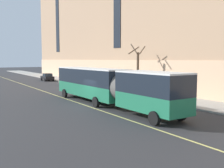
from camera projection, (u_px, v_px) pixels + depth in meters
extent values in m
plane|color=#303033|center=(91.00, 105.00, 25.81)|extent=(260.00, 260.00, 0.00)
cube|color=#ADA89E|center=(146.00, 94.00, 33.33)|extent=(5.09, 160.00, 0.15)
cube|color=#E5B68D|center=(178.00, 78.00, 31.90)|extent=(0.14, 110.00, 4.40)
cube|color=#1E704C|center=(90.00, 90.00, 28.26)|extent=(2.75, 11.66, 1.28)
cube|color=black|center=(90.00, 76.00, 28.13)|extent=(2.76, 11.66, 1.57)
cube|color=white|center=(90.00, 68.00, 28.05)|extent=(2.77, 11.66, 0.12)
cube|color=#19232D|center=(69.00, 75.00, 33.03)|extent=(2.37, 0.12, 1.18)
cube|color=orange|center=(68.00, 69.00, 32.97)|extent=(1.80, 0.09, 0.28)
cube|color=black|center=(69.00, 89.00, 33.22)|extent=(2.52, 0.16, 0.24)
cube|color=white|center=(62.00, 88.00, 32.71)|extent=(0.28, 0.06, 0.18)
cube|color=white|center=(75.00, 87.00, 33.68)|extent=(0.28, 0.06, 0.18)
cylinder|color=#595651|center=(124.00, 88.00, 22.91)|extent=(2.46, 1.04, 2.44)
cube|color=#1E704C|center=(152.00, 102.00, 19.95)|extent=(2.67, 6.28, 1.28)
cube|color=black|center=(152.00, 84.00, 19.82)|extent=(2.68, 6.28, 1.57)
cube|color=white|center=(152.00, 72.00, 19.74)|extent=(2.69, 6.28, 0.12)
cylinder|color=black|center=(65.00, 93.00, 31.04)|extent=(0.32, 1.00, 1.00)
cylinder|color=black|center=(84.00, 92.00, 32.43)|extent=(0.32, 1.00, 1.00)
cylinder|color=black|center=(96.00, 102.00, 24.73)|extent=(0.32, 1.00, 1.00)
cylinder|color=black|center=(118.00, 100.00, 26.11)|extent=(0.32, 1.00, 1.00)
cylinder|color=black|center=(154.00, 118.00, 17.90)|extent=(0.32, 1.00, 1.00)
cylinder|color=black|center=(181.00, 114.00, 19.28)|extent=(0.32, 1.00, 1.00)
cube|color=silver|center=(128.00, 93.00, 30.28)|extent=(1.88, 4.78, 0.64)
cube|color=#232D38|center=(129.00, 88.00, 30.02)|extent=(1.61, 2.17, 0.56)
cube|color=silver|center=(129.00, 85.00, 29.99)|extent=(1.57, 2.07, 0.04)
cylinder|color=black|center=(115.00, 95.00, 31.13)|extent=(0.23, 0.64, 0.64)
cylinder|color=black|center=(127.00, 94.00, 32.01)|extent=(0.23, 0.64, 0.64)
cylinder|color=black|center=(129.00, 98.00, 28.61)|extent=(0.23, 0.64, 0.64)
cylinder|color=black|center=(141.00, 97.00, 29.50)|extent=(0.23, 0.64, 0.64)
cube|color=black|center=(47.00, 78.00, 55.08)|extent=(1.92, 4.37, 0.64)
cube|color=#232D38|center=(47.00, 75.00, 54.84)|extent=(1.63, 1.99, 0.56)
cube|color=black|center=(47.00, 74.00, 54.81)|extent=(1.59, 1.90, 0.04)
cylinder|color=black|center=(42.00, 79.00, 55.83)|extent=(0.24, 0.65, 0.64)
cylinder|color=black|center=(50.00, 79.00, 56.70)|extent=(0.24, 0.65, 0.64)
cylinder|color=black|center=(45.00, 80.00, 53.53)|extent=(0.24, 0.65, 0.64)
cylinder|color=black|center=(53.00, 79.00, 54.39)|extent=(0.24, 0.65, 0.64)
cube|color=#BCAD89|center=(68.00, 82.00, 45.24)|extent=(1.87, 4.75, 0.64)
cube|color=#232D38|center=(69.00, 78.00, 44.98)|extent=(1.62, 2.15, 0.56)
cube|color=#BCAD89|center=(69.00, 77.00, 44.96)|extent=(1.58, 2.06, 0.04)
cylinder|color=black|center=(61.00, 83.00, 46.07)|extent=(0.23, 0.64, 0.64)
cylinder|color=black|center=(70.00, 83.00, 46.97)|extent=(0.23, 0.64, 0.64)
cylinder|color=black|center=(67.00, 85.00, 43.57)|extent=(0.23, 0.64, 0.64)
cylinder|color=black|center=(77.00, 84.00, 44.47)|extent=(0.23, 0.64, 0.64)
cube|color=silver|center=(91.00, 86.00, 38.46)|extent=(1.81, 4.36, 0.64)
cube|color=#232D38|center=(91.00, 82.00, 38.22)|extent=(1.58, 1.97, 0.56)
cube|color=silver|center=(91.00, 80.00, 38.19)|extent=(1.54, 1.88, 0.04)
cylinder|color=black|center=(81.00, 87.00, 39.18)|extent=(0.22, 0.64, 0.64)
cylinder|color=black|center=(92.00, 87.00, 40.09)|extent=(0.22, 0.64, 0.64)
cylinder|color=black|center=(90.00, 89.00, 36.89)|extent=(0.22, 0.64, 0.64)
cylinder|color=black|center=(100.00, 88.00, 37.81)|extent=(0.22, 0.64, 0.64)
cylinder|color=brown|center=(138.00, 72.00, 34.53)|extent=(0.32, 0.32, 5.28)
cylinder|color=brown|center=(142.00, 50.00, 34.53)|extent=(0.30, 1.38, 1.05)
cylinder|color=brown|center=(134.00, 50.00, 34.98)|extent=(1.82, 0.20, 1.08)
cylinder|color=brown|center=(134.00, 49.00, 33.88)|extent=(0.17, 1.41, 1.36)
cylinder|color=red|center=(111.00, 89.00, 36.65)|extent=(0.24, 0.24, 0.55)
sphere|color=silver|center=(111.00, 86.00, 36.62)|extent=(0.20, 0.20, 0.20)
cylinder|color=silver|center=(110.00, 88.00, 36.56)|extent=(0.10, 0.09, 0.09)
cylinder|color=silver|center=(112.00, 88.00, 36.73)|extent=(0.10, 0.09, 0.09)
cube|color=#E0D66B|center=(74.00, 101.00, 28.08)|extent=(0.16, 140.00, 0.01)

